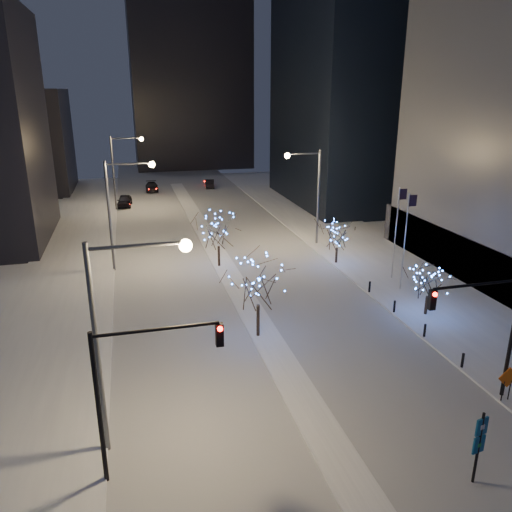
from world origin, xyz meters
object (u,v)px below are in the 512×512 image
object	(u,v)px
traffic_signal_west	(136,378)
car_mid	(210,183)
car_far	(152,187)
car_near	(125,201)
holiday_tree_median_near	(258,283)
holiday_tree_plaza_near	(429,281)
street_lamp_w_mid	(120,200)
street_lamp_w_far	(121,163)
wayfinding_sign	(479,441)
holiday_tree_plaza_far	(338,234)
holiday_tree_median_far	(218,231)
construction_sign	(508,380)
street_lamp_east	(311,185)
traffic_signal_east	(489,320)
street_lamp_w_near	(120,319)

from	to	relation	value
traffic_signal_west	car_mid	world-z (taller)	traffic_signal_west
car_far	car_near	bearing A→B (deg)	-111.41
holiday_tree_median_near	holiday_tree_plaza_near	world-z (taller)	holiday_tree_median_near
street_lamp_w_mid	car_near	bearing A→B (deg)	89.85
street_lamp_w_far	wayfinding_sign	size ratio (longest dim) A/B	2.91
car_mid	holiday_tree_plaza_far	distance (m)	42.59
traffic_signal_west	holiday_tree_median_far	size ratio (longest dim) A/B	1.36
street_lamp_w_far	construction_sign	world-z (taller)	street_lamp_w_far
street_lamp_w_far	street_lamp_east	xyz separation A→B (m)	(19.02, -22.00, -0.05)
street_lamp_east	holiday_tree_median_near	distance (m)	21.96
street_lamp_w_mid	holiday_tree_plaza_near	xyz separation A→B (m)	(21.22, -15.85, -3.73)
holiday_tree_plaza_near	construction_sign	world-z (taller)	holiday_tree_plaza_near
street_lamp_w_far	holiday_tree_median_near	xyz separation A→B (m)	(8.44, -41.07, -2.61)
street_lamp_w_mid	car_near	distance (m)	27.83
holiday_tree_plaza_near	street_lamp_w_far	bearing A→B (deg)	117.45
car_mid	street_lamp_east	bearing A→B (deg)	107.07
street_lamp_east	car_far	xyz separation A→B (m)	(-14.55, 34.87, -5.75)
traffic_signal_east	construction_sign	size ratio (longest dim) A/B	3.53
traffic_signal_west	wayfinding_sign	world-z (taller)	traffic_signal_west
street_lamp_east	traffic_signal_west	bearing A→B (deg)	-121.69
street_lamp_w_mid	traffic_signal_west	size ratio (longest dim) A/B	1.43
holiday_tree_median_near	holiday_tree_median_far	world-z (taller)	holiday_tree_median_near
traffic_signal_west	car_near	distance (m)	54.39
street_lamp_w_near	street_lamp_w_far	distance (m)	50.00
holiday_tree_plaza_near	wayfinding_sign	bearing A→B (deg)	-115.73
wayfinding_sign	traffic_signal_west	bearing A→B (deg)	152.58
traffic_signal_west	traffic_signal_east	world-z (taller)	same
holiday_tree_plaza_near	wayfinding_sign	xyz separation A→B (m)	(-7.28, -15.10, -0.66)
street_lamp_w_near	car_mid	bearing A→B (deg)	77.41
street_lamp_east	car_near	size ratio (longest dim) A/B	2.12
car_mid	holiday_tree_plaza_near	world-z (taller)	holiday_tree_plaza_near
street_lamp_w_near	holiday_tree_plaza_far	distance (m)	29.22
street_lamp_w_far	street_lamp_w_mid	bearing A→B (deg)	-90.00
car_mid	holiday_tree_plaza_near	size ratio (longest dim) A/B	1.04
street_lamp_east	wayfinding_sign	size ratio (longest dim) A/B	2.91
car_near	car_mid	size ratio (longest dim) A/B	1.12
traffic_signal_west	car_mid	size ratio (longest dim) A/B	1.66
street_lamp_w_mid	street_lamp_w_far	world-z (taller)	same
street_lamp_east	street_lamp_w_near	bearing A→B (deg)	-124.19
street_lamp_w_near	traffic_signal_west	bearing A→B (deg)	-76.04
holiday_tree_plaza_far	holiday_tree_median_near	bearing A→B (deg)	-131.14
traffic_signal_east	wayfinding_sign	distance (m)	6.86
car_mid	holiday_tree_plaza_far	size ratio (longest dim) A/B	0.96
street_lamp_w_far	holiday_tree_plaza_far	xyz separation A→B (m)	(19.44, -28.47, -3.56)
street_lamp_w_far	car_near	bearing A→B (deg)	88.17
car_mid	holiday_tree_median_near	xyz separation A→B (m)	(-5.79, -54.80, 3.19)
holiday_tree_median_near	construction_sign	bearing A→B (deg)	-43.90
holiday_tree_plaza_near	holiday_tree_plaza_far	size ratio (longest dim) A/B	0.93
street_lamp_w_mid	wayfinding_sign	world-z (taller)	street_lamp_w_mid
holiday_tree_median_far	construction_sign	xyz separation A→B (m)	(10.80, -24.84, -2.18)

